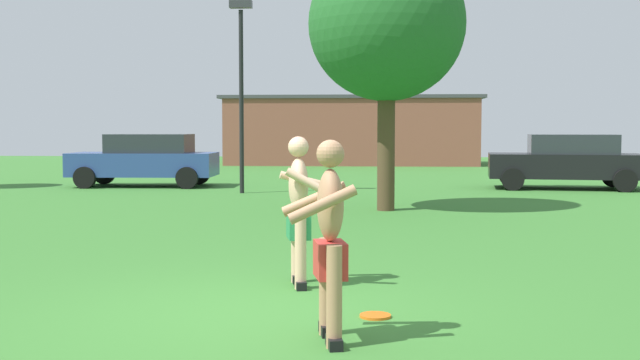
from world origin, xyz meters
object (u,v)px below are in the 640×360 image
(car_black_mid_lot, at_px, (567,161))
(car_blue_near_post, at_px, (145,159))
(player_near, at_px, (329,235))
(frisbee, at_px, (375,316))
(tree_near_building, at_px, (387,25))
(player_in_green, at_px, (299,207))
(lamp_post, at_px, (241,74))

(car_black_mid_lot, bearing_deg, car_blue_near_post, 179.89)
(player_near, xyz_separation_m, frisbee, (0.38, 0.85, -0.88))
(player_near, height_order, frisbee, player_near)
(tree_near_building, bearing_deg, frisbee, -91.05)
(player_in_green, relative_size, frisbee, 5.67)
(car_black_mid_lot, bearing_deg, player_in_green, -113.70)
(frisbee, height_order, car_blue_near_post, car_blue_near_post)
(car_blue_near_post, bearing_deg, player_in_green, -66.89)
(player_near, relative_size, frisbee, 5.67)
(player_near, relative_size, car_black_mid_lot, 0.38)
(player_in_green, distance_m, tree_near_building, 8.72)
(player_in_green, xyz_separation_m, car_black_mid_lot, (6.31, 14.38, -0.07))
(player_in_green, relative_size, car_blue_near_post, 0.39)
(car_blue_near_post, relative_size, lamp_post, 0.84)
(player_near, bearing_deg, lamp_post, 102.85)
(player_near, xyz_separation_m, player_in_green, (-0.49, 2.27, 0.00))
(player_near, distance_m, player_in_green, 2.32)
(player_in_green, xyz_separation_m, lamp_post, (-2.82, 12.24, 2.32))
(tree_near_building, bearing_deg, lamp_post, 133.03)
(player_in_green, xyz_separation_m, tree_near_building, (1.04, 8.10, 3.05))
(frisbee, xyz_separation_m, car_blue_near_post, (-7.01, 15.82, 0.81))
(player_near, bearing_deg, frisbee, 66.09)
(frisbee, distance_m, lamp_post, 14.50)
(lamp_post, bearing_deg, car_black_mid_lot, 13.19)
(lamp_post, height_order, tree_near_building, tree_near_building)
(player_in_green, relative_size, lamp_post, 0.33)
(player_in_green, height_order, tree_near_building, tree_near_building)
(frisbee, bearing_deg, car_black_mid_lot, 70.97)
(frisbee, bearing_deg, player_in_green, 121.48)
(player_in_green, relative_size, car_black_mid_lot, 0.38)
(car_blue_near_post, bearing_deg, lamp_post, -33.06)
(car_black_mid_lot, relative_size, lamp_post, 0.87)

